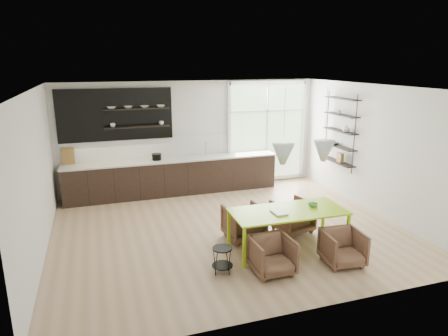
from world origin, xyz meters
TOP-DOWN VIEW (x-y plane):
  - room at (0.58, 1.10)m, footprint 7.02×6.01m
  - kitchen_run at (-0.69, 2.69)m, footprint 5.54×0.69m
  - right_shelving at (3.36, 1.17)m, footprint 0.26×1.22m
  - dining_table at (0.75, -1.20)m, footprint 2.10×0.98m
  - armchair_back_left at (0.16, -0.49)m, footprint 0.76×0.78m
  - armchair_back_right at (1.22, -0.49)m, footprint 0.83×0.85m
  - armchair_front_left at (0.12, -1.89)m, footprint 0.66×0.68m
  - armchair_front_right at (1.40, -2.00)m, footprint 0.70×0.71m
  - wire_stool at (-0.65, -1.63)m, footprint 0.35×0.35m
  - table_book at (0.42, -1.27)m, footprint 0.25×0.33m
  - table_bowl at (1.28, -1.15)m, footprint 0.19×0.19m

SIDE VIEW (x-z plane):
  - wire_stool at x=-0.65m, z-range 0.06..0.50m
  - armchair_front_right at x=1.40m, z-range 0.00..0.60m
  - armchair_front_left at x=0.12m, z-range 0.00..0.61m
  - armchair_back_right at x=1.22m, z-range 0.00..0.66m
  - armchair_back_left at x=0.16m, z-range 0.00..0.66m
  - kitchen_run at x=-0.69m, z-range -0.78..1.97m
  - dining_table at x=0.75m, z-range 0.33..1.09m
  - table_book at x=0.42m, z-range 0.76..0.79m
  - table_bowl at x=1.28m, z-range 0.76..0.82m
  - room at x=0.58m, z-range 0.00..2.92m
  - right_shelving at x=3.36m, z-range 0.70..2.60m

